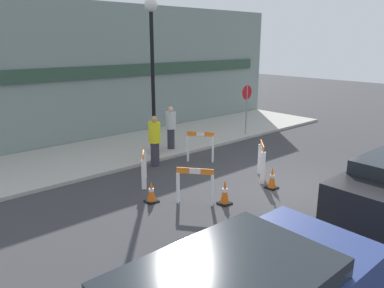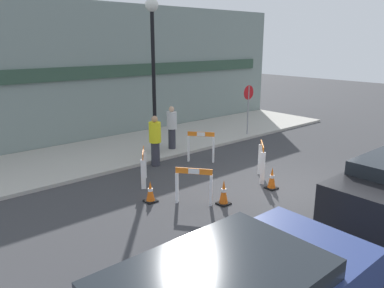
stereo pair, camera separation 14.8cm
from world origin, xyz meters
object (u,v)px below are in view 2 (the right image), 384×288
(streetlamp_post, at_px, (153,57))
(person_pedestrian, at_px, (172,126))
(stop_sign, at_px, (248,102))
(person_worker, at_px, (155,140))

(streetlamp_post, xyz_separation_m, person_pedestrian, (0.78, 0.04, -2.52))
(stop_sign, xyz_separation_m, person_worker, (-5.29, -0.65, -0.63))
(stop_sign, bearing_deg, person_worker, 5.60)
(streetlamp_post, relative_size, person_pedestrian, 3.28)
(stop_sign, height_order, person_pedestrian, stop_sign)
(person_worker, bearing_deg, stop_sign, 88.62)
(streetlamp_post, relative_size, person_worker, 3.13)
(streetlamp_post, bearing_deg, person_pedestrian, 2.66)
(streetlamp_post, height_order, stop_sign, streetlamp_post)
(stop_sign, distance_m, person_pedestrian, 3.91)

